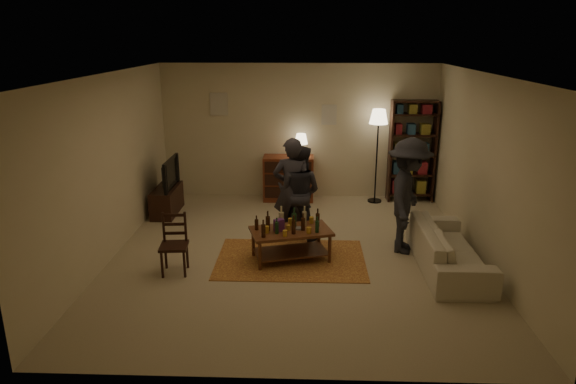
{
  "coord_description": "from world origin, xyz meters",
  "views": [
    {
      "loc": [
        0.16,
        -7.25,
        3.22
      ],
      "look_at": [
        -0.11,
        0.1,
        0.96
      ],
      "focal_mm": 32.0,
      "sensor_mm": 36.0,
      "label": 1
    }
  ],
  "objects_px": {
    "coffee_table": "(290,234)",
    "dining_chair": "(174,241)",
    "dresser": "(289,177)",
    "bookshelf": "(412,150)",
    "floor_lamp": "(378,123)",
    "sofa": "(448,248)",
    "person_left": "(292,190)",
    "person_by_sofa": "(408,196)",
    "tv_stand": "(167,194)",
    "person_right": "(299,192)"
  },
  "relations": [
    {
      "from": "sofa",
      "to": "person_right",
      "type": "xyz_separation_m",
      "value": [
        -2.16,
        1.09,
        0.48
      ]
    },
    {
      "from": "tv_stand",
      "to": "floor_lamp",
      "type": "bearing_deg",
      "value": 12.04
    },
    {
      "from": "floor_lamp",
      "to": "person_by_sofa",
      "type": "height_order",
      "value": "floor_lamp"
    },
    {
      "from": "person_left",
      "to": "dining_chair",
      "type": "bearing_deg",
      "value": 37.15
    },
    {
      "from": "coffee_table",
      "to": "dining_chair",
      "type": "xyz_separation_m",
      "value": [
        -1.61,
        -0.45,
        0.03
      ]
    },
    {
      "from": "floor_lamp",
      "to": "tv_stand",
      "type": "bearing_deg",
      "value": -167.96
    },
    {
      "from": "dining_chair",
      "to": "dresser",
      "type": "relative_size",
      "value": 0.64
    },
    {
      "from": "floor_lamp",
      "to": "sofa",
      "type": "xyz_separation_m",
      "value": [
        0.66,
        -3.05,
        -1.28
      ]
    },
    {
      "from": "person_by_sofa",
      "to": "floor_lamp",
      "type": "bearing_deg",
      "value": 21.48
    },
    {
      "from": "coffee_table",
      "to": "floor_lamp",
      "type": "xyz_separation_m",
      "value": [
        1.61,
        2.86,
        1.17
      ]
    },
    {
      "from": "person_left",
      "to": "person_right",
      "type": "distance_m",
      "value": 0.15
    },
    {
      "from": "dresser",
      "to": "person_left",
      "type": "height_order",
      "value": "person_left"
    },
    {
      "from": "coffee_table",
      "to": "dining_chair",
      "type": "bearing_deg",
      "value": -164.42
    },
    {
      "from": "tv_stand",
      "to": "sofa",
      "type": "xyz_separation_m",
      "value": [
        4.64,
        -2.2,
        -0.08
      ]
    },
    {
      "from": "person_left",
      "to": "person_by_sofa",
      "type": "xyz_separation_m",
      "value": [
        1.77,
        -0.42,
        0.04
      ]
    },
    {
      "from": "person_left",
      "to": "person_right",
      "type": "height_order",
      "value": "person_left"
    },
    {
      "from": "floor_lamp",
      "to": "dresser",
      "type": "bearing_deg",
      "value": 177.91
    },
    {
      "from": "dresser",
      "to": "bookshelf",
      "type": "height_order",
      "value": "bookshelf"
    },
    {
      "from": "dresser",
      "to": "bookshelf",
      "type": "bearing_deg",
      "value": 1.57
    },
    {
      "from": "tv_stand",
      "to": "person_right",
      "type": "distance_m",
      "value": 2.75
    },
    {
      "from": "coffee_table",
      "to": "person_left",
      "type": "height_order",
      "value": "person_left"
    },
    {
      "from": "dining_chair",
      "to": "dresser",
      "type": "xyz_separation_m",
      "value": [
        1.49,
        3.37,
        0.02
      ]
    },
    {
      "from": "sofa",
      "to": "bookshelf",
      "type": "bearing_deg",
      "value": -0.82
    },
    {
      "from": "floor_lamp",
      "to": "person_left",
      "type": "distance_m",
      "value": 2.7
    },
    {
      "from": "tv_stand",
      "to": "person_left",
      "type": "distance_m",
      "value": 2.7
    },
    {
      "from": "person_left",
      "to": "person_right",
      "type": "bearing_deg",
      "value": -144.83
    },
    {
      "from": "coffee_table",
      "to": "bookshelf",
      "type": "bearing_deg",
      "value": 52.26
    },
    {
      "from": "dresser",
      "to": "person_by_sofa",
      "type": "bearing_deg",
      "value": -53.12
    },
    {
      "from": "dresser",
      "to": "person_left",
      "type": "xyz_separation_m",
      "value": [
        0.13,
        -2.11,
        0.37
      ]
    },
    {
      "from": "coffee_table",
      "to": "dresser",
      "type": "height_order",
      "value": "dresser"
    },
    {
      "from": "tv_stand",
      "to": "sofa",
      "type": "height_order",
      "value": "tv_stand"
    },
    {
      "from": "dining_chair",
      "to": "bookshelf",
      "type": "xyz_separation_m",
      "value": [
        3.93,
        3.44,
        0.58
      ]
    },
    {
      "from": "bookshelf",
      "to": "sofa",
      "type": "relative_size",
      "value": 0.97
    },
    {
      "from": "coffee_table",
      "to": "person_by_sofa",
      "type": "distance_m",
      "value": 1.88
    },
    {
      "from": "floor_lamp",
      "to": "sofa",
      "type": "distance_m",
      "value": 3.37
    },
    {
      "from": "dresser",
      "to": "coffee_table",
      "type": "bearing_deg",
      "value": -87.6
    },
    {
      "from": "tv_stand",
      "to": "person_by_sofa",
      "type": "distance_m",
      "value": 4.47
    },
    {
      "from": "dining_chair",
      "to": "person_left",
      "type": "distance_m",
      "value": 2.09
    },
    {
      "from": "dining_chair",
      "to": "floor_lamp",
      "type": "relative_size",
      "value": 0.47
    },
    {
      "from": "bookshelf",
      "to": "person_left",
      "type": "relative_size",
      "value": 1.19
    },
    {
      "from": "dining_chair",
      "to": "floor_lamp",
      "type": "bearing_deg",
      "value": 40.26
    },
    {
      "from": "floor_lamp",
      "to": "person_by_sofa",
      "type": "bearing_deg",
      "value": -86.32
    },
    {
      "from": "bookshelf",
      "to": "sofa",
      "type": "xyz_separation_m",
      "value": [
        -0.05,
        -3.18,
        -0.73
      ]
    },
    {
      "from": "person_by_sofa",
      "to": "sofa",
      "type": "bearing_deg",
      "value": -121.99
    },
    {
      "from": "coffee_table",
      "to": "bookshelf",
      "type": "distance_m",
      "value": 3.83
    },
    {
      "from": "sofa",
      "to": "person_right",
      "type": "bearing_deg",
      "value": 63.33
    },
    {
      "from": "bookshelf",
      "to": "sofa",
      "type": "bearing_deg",
      "value": -90.82
    },
    {
      "from": "person_right",
      "to": "floor_lamp",
      "type": "bearing_deg",
      "value": -105.32
    },
    {
      "from": "floor_lamp",
      "to": "coffee_table",
      "type": "bearing_deg",
      "value": -119.39
    },
    {
      "from": "dresser",
      "to": "floor_lamp",
      "type": "height_order",
      "value": "floor_lamp"
    }
  ]
}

